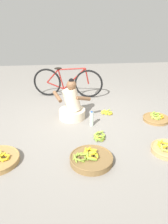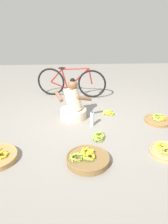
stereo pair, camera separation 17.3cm
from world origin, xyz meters
The scene contains 9 objects.
ground_plane centered at (0.00, 0.00, 0.00)m, with size 10.00×10.00×0.00m, color gray.
vendor_woman_front centered at (-0.19, 0.30, 0.26)m, with size 0.73×0.53×0.81m.
bicycle_leaning centered at (-0.23, 1.51, 0.36)m, with size 1.67×0.41×0.73m.
banana_basket_front_left centered at (1.20, -1.01, 0.05)m, with size 0.51×0.51×0.16m.
banana_basket_near_vendor centered at (1.44, 0.03, 0.04)m, with size 0.51×0.51×0.14m.
banana_basket_mid_left centered at (0.01, -1.14, 0.06)m, with size 0.62×0.62×0.17m.
loose_bananas_near_bicycle centered at (0.54, 0.42, 0.03)m, with size 0.26×0.22×0.09m.
loose_bananas_front_right centered at (0.23, -0.52, 0.03)m, with size 0.24×0.34×0.10m.
water_bottle centered at (0.15, -0.06, 0.14)m, with size 0.07×0.07×0.29m.
Camera 2 is at (-0.18, -3.68, 1.98)m, focal length 35.49 mm.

